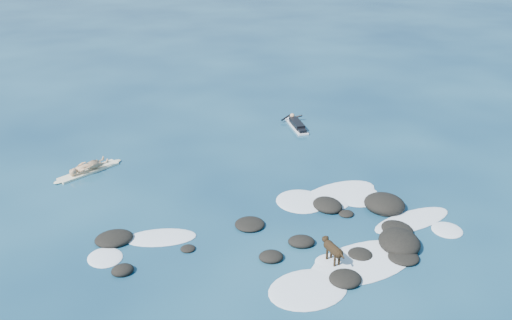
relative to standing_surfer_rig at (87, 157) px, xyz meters
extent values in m
plane|color=#0A2642|center=(6.26, -6.45, -0.74)|extent=(160.00, 160.00, 0.00)
ellipsoid|color=black|center=(9.37, -6.16, -0.69)|extent=(0.75, 0.73, 0.17)
ellipsoid|color=black|center=(10.98, -6.01, -0.58)|extent=(1.91, 1.98, 0.65)
ellipsoid|color=black|center=(5.88, -8.25, -0.66)|extent=(0.87, 0.78, 0.31)
ellipsoid|color=black|center=(10.67, -7.67, -0.67)|extent=(1.24, 1.39, 0.29)
ellipsoid|color=black|center=(8.88, -5.47, -0.63)|extent=(1.33, 1.48, 0.43)
ellipsoid|color=black|center=(7.12, -7.64, -0.65)|extent=(1.07, 0.93, 0.35)
ellipsoid|color=black|center=(0.94, -5.90, -0.64)|extent=(1.47, 1.27, 0.38)
ellipsoid|color=black|center=(5.69, -6.06, -0.67)|extent=(1.23, 1.21, 0.27)
ellipsoid|color=black|center=(10.83, -6.35, -0.69)|extent=(0.93, 0.96, 0.21)
ellipsoid|color=black|center=(10.28, -8.58, -0.58)|extent=(1.75, 1.95, 0.61)
ellipsoid|color=black|center=(1.16, -7.85, -0.66)|extent=(0.85, 0.77, 0.32)
ellipsoid|color=black|center=(3.32, -7.06, -0.70)|extent=(0.62, 0.60, 0.16)
ellipsoid|color=black|center=(10.06, -9.33, -0.67)|extent=(1.18, 1.14, 0.27)
ellipsoid|color=black|center=(8.77, -8.82, -0.68)|extent=(1.08, 1.09, 0.24)
ellipsoid|color=black|center=(7.76, -9.98, -0.65)|extent=(1.18, 1.14, 0.35)
ellipsoid|color=white|center=(2.52, -6.10, -0.73)|extent=(2.58, 1.47, 0.12)
ellipsoid|color=white|center=(12.41, -8.07, -0.73)|extent=(1.28, 1.34, 0.12)
ellipsoid|color=white|center=(11.55, -7.15, -0.73)|extent=(3.64, 2.12, 0.12)
ellipsoid|color=white|center=(10.32, -4.68, -0.73)|extent=(1.98, 2.31, 0.12)
ellipsoid|color=white|center=(0.63, -6.89, -0.73)|extent=(1.45, 1.53, 0.12)
ellipsoid|color=white|center=(6.53, -10.10, -0.73)|extent=(2.90, 2.49, 0.12)
ellipsoid|color=white|center=(9.77, -4.51, -0.73)|extent=(3.77, 2.75, 0.12)
ellipsoid|color=white|center=(8.06, -4.76, -0.73)|extent=(2.45, 2.51, 0.12)
ellipsoid|color=white|center=(9.15, -4.85, -0.73)|extent=(1.88, 2.08, 0.12)
ellipsoid|color=white|center=(8.73, -9.18, -0.73)|extent=(4.38, 3.08, 0.12)
ellipsoid|color=white|center=(7.73, -8.89, -0.73)|extent=(1.10, 0.90, 0.12)
cube|color=#EFE6BF|center=(0.00, 0.00, -0.69)|extent=(2.60, 1.96, 0.09)
ellipsoid|color=#EFE6BF|center=(1.14, 0.74, -0.69)|extent=(0.63, 0.56, 0.10)
ellipsoid|color=#EFE6BF|center=(-1.14, -0.74, -0.69)|extent=(0.63, 0.56, 0.10)
imported|color=tan|center=(0.00, 0.00, 0.25)|extent=(0.71, 0.77, 1.77)
cube|color=white|center=(10.38, 2.97, -0.68)|extent=(0.58, 2.40, 0.09)
ellipsoid|color=white|center=(10.39, 4.16, -0.68)|extent=(0.29, 0.53, 0.09)
cube|color=black|center=(10.38, 2.97, -0.52)|extent=(0.46, 1.47, 0.24)
sphere|color=tan|center=(10.39, 3.82, -0.39)|extent=(0.25, 0.25, 0.25)
cylinder|color=black|center=(10.09, 3.98, -0.53)|extent=(0.59, 0.32, 0.27)
cylinder|color=black|center=(10.70, 3.97, -0.53)|extent=(0.59, 0.33, 0.27)
cube|color=black|center=(10.36, 2.15, -0.56)|extent=(0.38, 0.60, 0.15)
cylinder|color=black|center=(7.73, -8.99, -0.20)|extent=(0.44, 0.69, 0.31)
sphere|color=black|center=(7.67, -8.72, -0.20)|extent=(0.39, 0.39, 0.32)
sphere|color=black|center=(7.80, -9.27, -0.20)|extent=(0.35, 0.35, 0.29)
sphere|color=black|center=(7.63, -8.54, -0.09)|extent=(0.28, 0.28, 0.23)
cone|color=black|center=(7.60, -8.40, -0.10)|extent=(0.15, 0.17, 0.12)
cone|color=black|center=(7.57, -8.56, 0.00)|extent=(0.12, 0.10, 0.11)
cone|color=black|center=(7.69, -8.53, 0.00)|extent=(0.12, 0.10, 0.11)
cylinder|color=black|center=(7.60, -8.80, -0.53)|extent=(0.09, 0.09, 0.42)
cylinder|color=black|center=(7.76, -8.76, -0.53)|extent=(0.09, 0.09, 0.42)
cylinder|color=black|center=(7.70, -9.23, -0.53)|extent=(0.09, 0.09, 0.42)
cylinder|color=black|center=(7.86, -9.19, -0.53)|extent=(0.09, 0.09, 0.42)
cylinder|color=black|center=(7.83, -9.41, -0.14)|extent=(0.12, 0.31, 0.18)
camera|label=1|loc=(1.60, -23.29, 9.82)|focal=40.00mm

